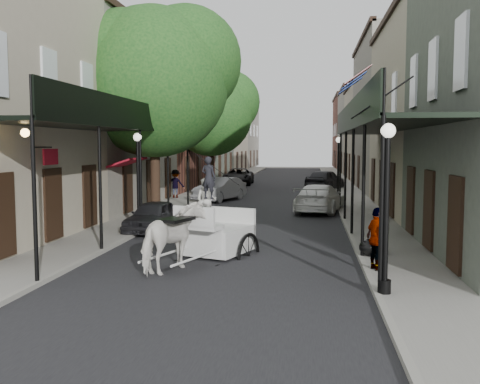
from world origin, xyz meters
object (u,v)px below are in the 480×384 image
(pedestrian_walking, at_px, (206,200))
(car_right_far, at_px, (325,180))
(tree_near, at_px, (164,76))
(lamppost_right_near, at_px, (386,206))
(pedestrian_sidewalk_left, at_px, (175,184))
(lamppost_left, at_px, (138,179))
(car_left_mid, at_px, (220,189))
(tree_far, at_px, (216,111))
(carriage, at_px, (225,215))
(pedestrian_sidewalk_right, at_px, (377,239))
(car_left_near, at_px, (153,216))
(car_left_far, at_px, (238,176))
(car_right_near, at_px, (320,198))
(lamppost_right_far, at_px, (338,168))
(horse, at_px, (174,237))

(pedestrian_walking, distance_m, car_right_far, 18.85)
(tree_near, relative_size, lamppost_right_near, 2.60)
(pedestrian_sidewalk_left, bearing_deg, lamppost_left, 98.51)
(car_left_mid, bearing_deg, tree_near, -79.28)
(tree_far, height_order, car_right_far, tree_far)
(carriage, xyz_separation_m, pedestrian_sidewalk_left, (-5.64, 15.82, -0.20))
(pedestrian_sidewalk_right, xyz_separation_m, car_left_near, (-7.80, 6.02, -0.33))
(pedestrian_walking, xyz_separation_m, car_left_far, (-1.60, 22.51, -0.27))
(pedestrian_sidewalk_left, height_order, car_right_near, pedestrian_sidewalk_left)
(lamppost_right_far, distance_m, pedestrian_sidewalk_right, 17.79)
(car_right_far, bearing_deg, car_left_mid, 75.17)
(tree_near, height_order, pedestrian_walking, tree_near)
(pedestrian_sidewalk_left, bearing_deg, lamppost_right_near, 116.60)
(car_left_near, bearing_deg, lamppost_left, -146.94)
(pedestrian_walking, height_order, car_left_mid, pedestrian_walking)
(lamppost_left, height_order, pedestrian_sidewalk_right, lamppost_left)
(tree_near, bearing_deg, car_left_mid, 80.94)
(pedestrian_sidewalk_left, height_order, pedestrian_sidewalk_right, pedestrian_sidewalk_left)
(car_left_mid, height_order, car_left_far, car_left_mid)
(tree_near, relative_size, pedestrian_sidewalk_right, 5.88)
(lamppost_right_near, distance_m, car_right_near, 15.31)
(tree_far, distance_m, car_right_far, 9.71)
(lamppost_left, xyz_separation_m, pedestrian_sidewalk_right, (8.30, -5.76, -1.11))
(horse, height_order, car_right_far, horse)
(lamppost_right_far, height_order, pedestrian_walking, lamppost_right_far)
(tree_far, height_order, lamppost_right_far, tree_far)
(tree_far, xyz_separation_m, car_left_near, (0.65, -17.92, -5.23))
(lamppost_right_near, xyz_separation_m, car_left_near, (-7.70, 8.26, -1.45))
(tree_far, height_order, car_left_far, tree_far)
(horse, relative_size, car_right_far, 0.47)
(lamppost_right_near, relative_size, car_right_near, 0.76)
(pedestrian_walking, bearing_deg, car_left_far, 101.31)
(car_left_mid, bearing_deg, car_right_far, 73.39)
(tree_far, relative_size, pedestrian_walking, 4.44)
(lamppost_right_near, distance_m, car_left_near, 11.38)
(horse, relative_size, carriage, 0.71)
(car_left_far, height_order, car_right_far, car_right_far)
(lamppost_right_far, height_order, car_right_near, lamppost_right_far)
(carriage, height_order, pedestrian_sidewalk_left, carriage)
(lamppost_left, relative_size, car_right_far, 0.81)
(car_left_mid, bearing_deg, lamppost_right_near, -50.77)
(lamppost_left, relative_size, horse, 1.71)
(carriage, relative_size, car_right_near, 0.63)
(tree_far, bearing_deg, lamppost_right_far, -36.51)
(tree_near, xyz_separation_m, car_left_mid, (1.24, 7.80, -5.78))
(tree_near, distance_m, car_left_far, 21.98)
(car_left_near, xyz_separation_m, car_right_far, (7.20, 20.61, 0.18))
(lamppost_right_far, height_order, car_left_far, lamppost_right_far)
(car_left_mid, bearing_deg, pedestrian_sidewalk_right, -48.25)
(car_left_mid, relative_size, car_right_far, 0.94)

